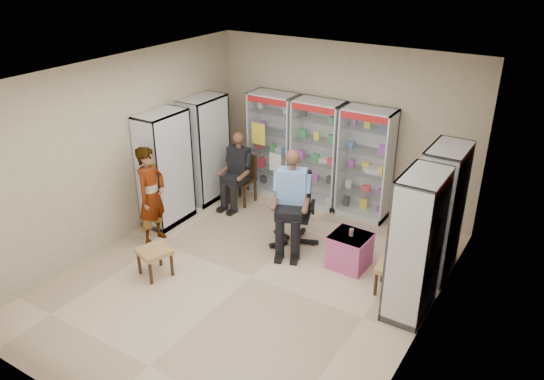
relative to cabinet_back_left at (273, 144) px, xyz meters
The scene contains 18 objects.
floor 3.18m from the cabinet_back_left, 64.54° to the right, with size 6.00×6.00×0.00m, color #C6AB89.
room_shell 3.18m from the cabinet_back_left, 64.54° to the right, with size 5.02×6.02×3.01m.
cabinet_back_left is the anchor object (origin of this frame).
cabinet_back_mid 0.95m from the cabinet_back_left, ahead, with size 0.90×0.50×2.00m, color #B9BAC0.
cabinet_back_right 1.90m from the cabinet_back_left, ahead, with size 0.90×0.50×2.00m, color #AAAEB2.
cabinet_right_far 3.71m from the cabinet_back_left, 17.75° to the right, with size 0.50×0.90×2.00m, color silver.
cabinet_right_near 4.18m from the cabinet_back_left, 32.28° to the right, with size 0.50×0.90×2.00m, color silver.
cabinet_left_far 1.32m from the cabinet_back_left, 135.00° to the right, with size 0.50×0.90×2.00m, color silver.
cabinet_left_near 2.23m from the cabinet_back_left, 114.61° to the right, with size 0.50×0.90×2.00m, color #A6A8AD.
wooden_chair 0.94m from the cabinet_back_left, 108.90° to the right, with size 0.42×0.42×0.94m, color black.
seated_customer 0.88m from the cabinet_back_left, 107.77° to the right, with size 0.44×0.60×1.34m, color black, non-canonical shape.
office_chair 2.08m from the cabinet_back_left, 49.10° to the right, with size 0.67×0.67×1.23m, color black.
seated_shopkeeper 2.09m from the cabinet_back_left, 50.00° to the right, with size 0.51×0.72×1.57m, color #79AAF1, non-canonical shape.
pink_trunk 3.02m from the cabinet_back_left, 34.90° to the right, with size 0.56×0.54×0.54m, color #A44179.
tea_glass 2.96m from the cabinet_back_left, 34.78° to the right, with size 0.07×0.07×0.11m, color #5B2B07.
woven_stool_a 3.83m from the cabinet_back_left, 31.78° to the right, with size 0.44×0.44×0.44m, color #A18544.
woven_stool_b 3.51m from the cabinet_back_left, 89.15° to the right, with size 0.44×0.44×0.44m, color olive.
standing_man 2.76m from the cabinet_back_left, 103.64° to the right, with size 0.61×0.40×1.66m, color gray.
Camera 1 is at (3.75, -5.43, 4.54)m, focal length 35.00 mm.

